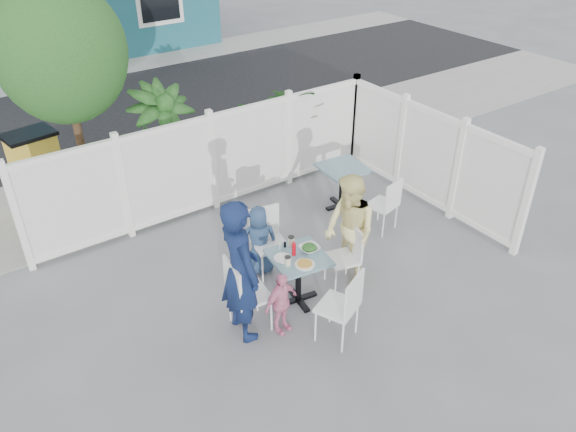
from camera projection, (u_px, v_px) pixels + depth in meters
ground at (296, 286)px, 7.50m from camera, size 80.00×80.00×0.00m
near_sidewalk at (174, 175)px, 10.13m from camera, size 24.00×2.60×0.01m
street at (104, 112)px, 12.69m from camera, size 24.00×5.00×0.01m
far_sidewalk at (64, 75)px, 14.84m from camera, size 24.00×1.60×0.01m
fence_back at (213, 164)px, 8.79m from camera, size 5.86×0.08×1.60m
fence_right at (428, 159)px, 8.94m from camera, size 0.08×3.66×1.60m
tree at (61, 53)px, 7.62m from camera, size 1.80×1.62×3.59m
utility_cabinet at (38, 173)px, 8.88m from camera, size 0.74×0.58×1.25m
potted_shrub_a at (164, 145)px, 8.93m from camera, size 1.26×1.26×1.95m
potted_shrub_b at (283, 124)px, 10.03m from camera, size 1.96×1.95×1.65m
main_table at (298, 266)px, 6.95m from camera, size 0.76×0.76×0.71m
spare_table at (342, 176)px, 8.92m from camera, size 0.75×0.75×0.73m
chair_left at (243, 290)px, 6.52m from camera, size 0.48×0.50×0.99m
chair_right at (348, 252)px, 7.28m from camera, size 0.46×0.47×0.87m
chair_back at (268, 236)px, 7.53m from camera, size 0.50×0.48×0.94m
chair_near at (344, 303)px, 6.36m from camera, size 0.57×0.56×0.96m
chair_spare at (387, 202)px, 8.35m from camera, size 0.47×0.46×0.88m
man at (240, 270)px, 6.30m from camera, size 0.48×0.69×1.81m
woman at (349, 231)px, 7.22m from camera, size 0.69×0.83×1.54m
boy at (259, 240)px, 7.51m from camera, size 0.58×0.50×1.01m
toddler at (281, 303)px, 6.56m from camera, size 0.52×0.29×0.84m
plate_main at (305, 265)px, 6.71m from camera, size 0.24×0.24×0.02m
plate_side at (282, 258)px, 6.82m from camera, size 0.22×0.22×0.01m
salad_bowl at (309, 248)px, 6.95m from camera, size 0.24×0.24×0.06m
coffee_cup_a at (288, 261)px, 6.69m from camera, size 0.07×0.07×0.11m
coffee_cup_b at (291, 241)px, 7.03m from camera, size 0.08×0.08×0.12m
ketchup_bottle at (294, 249)px, 6.85m from camera, size 0.05×0.05×0.17m
salt_shaker at (280, 247)px, 6.98m from camera, size 0.03×0.03×0.07m
pepper_shaker at (285, 244)px, 7.01m from camera, size 0.03×0.03×0.08m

